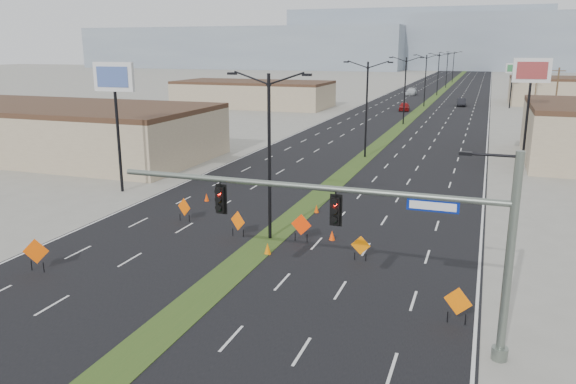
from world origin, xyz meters
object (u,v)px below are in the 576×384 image
(construction_sign_0, at_px, (36,252))
(cone_0, at_px, (268,249))
(streetlight_1, at_px, (367,106))
(pole_sign_east_near, at_px, (531,78))
(construction_sign_3, at_px, (301,226))
(cone_3, at_px, (207,197))
(signal_mast, at_px, (382,226))
(construction_sign_1, at_px, (184,208))
(car_far, at_px, (411,92))
(car_mid, at_px, (461,102))
(cone_1, at_px, (332,235))
(pole_sign_west, at_px, (114,86))
(streetlight_0, at_px, (269,152))
(construction_sign_2, at_px, (238,222))
(pole_sign_east_far, at_px, (513,72))
(construction_sign_5, at_px, (458,303))
(construction_sign_4, at_px, (361,246))
(streetlight_4, at_px, (438,73))
(streetlight_6, at_px, (453,66))
(streetlight_3, at_px, (425,79))
(streetlight_5, at_px, (447,69))
(streetlight_2, at_px, (405,88))

(construction_sign_0, xyz_separation_m, cone_0, (10.46, 6.40, -0.74))
(streetlight_1, distance_m, pole_sign_east_near, 15.96)
(construction_sign_3, height_order, cone_3, construction_sign_3)
(signal_mast, height_order, construction_sign_1, signal_mast)
(signal_mast, bearing_deg, car_far, 96.89)
(signal_mast, relative_size, car_mid, 3.53)
(streetlight_1, bearing_deg, cone_1, -82.23)
(construction_sign_1, bearing_deg, pole_sign_west, 168.12)
(car_mid, height_order, cone_0, car_mid)
(streetlight_1, distance_m, cone_0, 31.03)
(streetlight_0, relative_size, pole_sign_west, 0.97)
(car_mid, distance_m, construction_sign_2, 88.39)
(streetlight_0, relative_size, cone_1, 16.02)
(streetlight_0, xyz_separation_m, pole_sign_east_far, (15.91, 86.32, 1.47))
(construction_sign_0, xyz_separation_m, cone_3, (1.88, 15.42, -0.77))
(car_far, bearing_deg, pole_sign_east_near, -75.74)
(construction_sign_5, bearing_deg, signal_mast, -121.28)
(construction_sign_4, bearing_deg, streetlight_4, 90.19)
(car_mid, relative_size, construction_sign_2, 2.80)
(streetlight_1, height_order, pole_sign_east_far, streetlight_1)
(streetlight_6, distance_m, construction_sign_0, 177.31)
(car_mid, relative_size, cone_0, 6.77)
(construction_sign_0, bearing_deg, construction_sign_1, 52.81)
(streetlight_3, relative_size, construction_sign_4, 6.98)
(construction_sign_2, distance_m, pole_sign_east_near, 34.27)
(streetlight_5, xyz_separation_m, streetlight_6, (0.00, 28.00, 0.00))
(streetlight_4, distance_m, pole_sign_west, 106.33)
(construction_sign_5, relative_size, pole_sign_east_near, 0.16)
(signal_mast, distance_m, streetlight_2, 66.56)
(streetlight_4, bearing_deg, streetlight_0, -90.00)
(streetlight_6, bearing_deg, car_far, -96.16)
(pole_sign_west, relative_size, pole_sign_east_far, 1.21)
(streetlight_5, height_order, construction_sign_3, streetlight_5)
(streetlight_0, height_order, streetlight_5, same)
(streetlight_5, xyz_separation_m, construction_sign_5, (11.50, -147.63, -4.43))
(construction_sign_2, bearing_deg, construction_sign_4, 13.56)
(pole_sign_east_far, bearing_deg, streetlight_4, 102.01)
(streetlight_1, relative_size, cone_3, 16.28)
(car_mid, xyz_separation_m, pole_sign_east_near, (8.72, -59.57, 7.84))
(streetlight_2, height_order, construction_sign_1, streetlight_2)
(cone_0, bearing_deg, streetlight_0, 108.42)
(car_mid, bearing_deg, construction_sign_4, -95.20)
(streetlight_0, height_order, construction_sign_2, streetlight_0)
(pole_sign_west, bearing_deg, streetlight_1, 48.90)
(construction_sign_0, relative_size, construction_sign_3, 1.04)
(construction_sign_2, bearing_deg, cone_0, -14.45)
(streetlight_1, height_order, cone_0, streetlight_1)
(streetlight_6, xyz_separation_m, construction_sign_0, (-9.59, -177.00, -4.34))
(construction_sign_5, bearing_deg, streetlight_0, 166.32)
(streetlight_4, bearing_deg, streetlight_3, -90.00)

